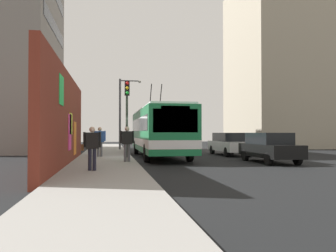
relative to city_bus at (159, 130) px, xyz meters
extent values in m
plane|color=black|center=(-1.39, 1.80, -1.74)|extent=(80.00, 80.00, 0.00)
cube|color=gray|center=(-1.39, 3.40, -1.67)|extent=(48.00, 3.20, 0.15)
cube|color=maroon|center=(-5.49, 5.15, 0.43)|extent=(13.79, 0.30, 4.34)
cube|color=orange|center=(-2.72, 4.99, -0.46)|extent=(1.26, 0.02, 1.78)
cube|color=yellow|center=(-4.80, 4.99, 0.28)|extent=(1.14, 0.02, 1.01)
cube|color=green|center=(-8.21, 4.99, 1.49)|extent=(1.23, 0.02, 1.16)
cube|color=#F2338C|center=(-5.25, 4.99, -0.13)|extent=(1.17, 0.02, 1.70)
cube|color=gray|center=(9.49, 11.00, 6.83)|extent=(12.45, 6.13, 17.14)
cube|color=black|center=(9.49, 7.92, 2.66)|extent=(10.58, 0.04, 1.10)
cube|color=black|center=(9.49, 7.92, 5.86)|extent=(10.58, 0.04, 1.10)
cube|color=black|center=(9.49, 7.92, 9.06)|extent=(10.58, 0.04, 1.10)
cube|color=#9E937F|center=(13.32, -15.20, 7.18)|extent=(10.87, 8.99, 17.84)
cube|color=black|center=(13.32, -19.71, 2.66)|extent=(9.24, 0.04, 1.10)
cube|color=black|center=(13.32, -19.71, 5.86)|extent=(9.24, 0.04, 1.10)
cube|color=black|center=(13.32, -19.71, 9.06)|extent=(9.24, 0.04, 1.10)
cube|color=black|center=(13.32, -19.71, 12.26)|extent=(9.24, 0.04, 1.10)
cube|color=#19723F|center=(0.01, 0.00, -0.02)|extent=(11.43, 2.60, 2.55)
cube|color=silver|center=(0.01, 0.00, 1.32)|extent=(10.97, 2.39, 0.12)
cube|color=white|center=(0.01, 0.00, -0.74)|extent=(11.45, 2.62, 0.44)
cube|color=black|center=(-5.69, 0.00, 0.43)|extent=(0.04, 2.21, 1.15)
cube|color=black|center=(0.01, 0.00, 0.37)|extent=(10.51, 2.63, 0.82)
cube|color=orange|center=(-5.68, 0.00, 1.01)|extent=(0.06, 1.43, 0.28)
cylinder|color=black|center=(1.72, -0.35, 2.16)|extent=(1.43, 0.06, 2.00)
cylinder|color=black|center=(1.72, 0.35, 2.16)|extent=(1.43, 0.06, 2.00)
cylinder|color=black|center=(-3.65, -1.18, -1.24)|extent=(1.00, 0.28, 1.00)
cylinder|color=black|center=(-3.65, 1.18, -1.24)|extent=(1.00, 0.28, 1.00)
cylinder|color=black|center=(3.66, -1.18, -1.24)|extent=(1.00, 0.28, 1.00)
cylinder|color=black|center=(3.66, 1.18, -1.24)|extent=(1.00, 0.28, 1.00)
cube|color=black|center=(-4.95, -5.20, -1.09)|extent=(4.46, 1.72, 0.66)
cube|color=black|center=(-4.86, -5.20, -0.46)|extent=(2.68, 1.55, 0.60)
cylinder|color=black|center=(-6.43, -5.96, -1.42)|extent=(0.64, 0.22, 0.64)
cylinder|color=black|center=(-6.43, -4.44, -1.42)|extent=(0.64, 0.22, 0.64)
cylinder|color=black|center=(-3.48, -5.96, -1.42)|extent=(0.64, 0.22, 0.64)
cylinder|color=black|center=(-3.48, -4.44, -1.42)|extent=(0.64, 0.22, 0.64)
cube|color=white|center=(1.19, -5.20, -1.09)|extent=(4.91, 1.74, 0.66)
cube|color=black|center=(1.29, -5.20, -0.46)|extent=(2.95, 1.57, 0.60)
cylinder|color=black|center=(-0.43, -5.97, -1.42)|extent=(0.64, 0.22, 0.64)
cylinder|color=black|center=(-0.43, -4.43, -1.42)|extent=(0.64, 0.22, 0.64)
cylinder|color=black|center=(2.81, -5.97, -1.42)|extent=(0.64, 0.22, 0.64)
cylinder|color=black|center=(2.81, -4.43, -1.42)|extent=(0.64, 0.22, 0.64)
cylinder|color=#595960|center=(-0.86, 3.63, -1.15)|extent=(0.14, 0.14, 0.88)
cylinder|color=#595960|center=(-0.86, 3.81, -1.15)|extent=(0.14, 0.14, 0.88)
cube|color=#264C99|center=(-0.86, 3.72, -0.39)|extent=(0.22, 0.51, 0.66)
cylinder|color=#264C99|center=(-0.86, 3.41, -0.35)|extent=(0.09, 0.09, 0.62)
cylinder|color=#264C99|center=(-0.86, 4.02, -0.35)|extent=(0.09, 0.09, 0.62)
sphere|color=tan|center=(-0.86, 3.72, 0.06)|extent=(0.24, 0.24, 0.24)
cube|color=black|center=(-0.86, 4.09, -0.67)|extent=(0.14, 0.10, 0.24)
cylinder|color=#595960|center=(-4.80, 2.19, -1.16)|extent=(0.14, 0.14, 0.86)
cylinder|color=#595960|center=(-4.80, 2.37, -1.16)|extent=(0.14, 0.14, 0.86)
cube|color=black|center=(-4.80, 2.28, -0.41)|extent=(0.22, 0.50, 0.65)
cylinder|color=black|center=(-4.80, 1.98, -0.38)|extent=(0.09, 0.09, 0.61)
cylinder|color=black|center=(-4.80, 2.58, -0.38)|extent=(0.09, 0.09, 0.61)
sphere|color=beige|center=(-4.80, 2.28, 0.03)|extent=(0.23, 0.23, 0.23)
cylinder|color=#1E1E2D|center=(-8.65, 3.71, -1.18)|extent=(0.14, 0.14, 0.82)
cylinder|color=#1E1E2D|center=(-8.65, 3.88, -1.18)|extent=(0.14, 0.14, 0.82)
cube|color=black|center=(-8.65, 3.80, -0.46)|extent=(0.22, 0.48, 0.62)
cylinder|color=black|center=(-8.65, 3.51, -0.43)|extent=(0.09, 0.09, 0.59)
cylinder|color=black|center=(-8.65, 4.09, -0.43)|extent=(0.09, 0.09, 0.59)
sphere|color=beige|center=(-8.65, 3.80, -0.04)|extent=(0.22, 0.22, 0.22)
cube|color=#593319|center=(-8.65, 4.16, -0.72)|extent=(0.14, 0.10, 0.24)
cylinder|color=#2D382D|center=(-1.87, 2.15, 0.63)|extent=(0.14, 0.14, 4.45)
cube|color=black|center=(-2.09, 2.15, 2.41)|extent=(0.20, 0.28, 0.84)
sphere|color=red|center=(-2.20, 2.15, 2.69)|extent=(0.18, 0.18, 0.18)
sphere|color=yellow|center=(-2.20, 2.15, 2.41)|extent=(0.18, 0.18, 0.18)
sphere|color=green|center=(-2.20, 2.15, 2.13)|extent=(0.18, 0.18, 0.18)
cylinder|color=#4C4C51|center=(7.92, 2.25, 1.45)|extent=(0.18, 0.18, 6.08)
cylinder|color=#4C4C51|center=(7.92, 1.41, 4.34)|extent=(0.10, 1.69, 0.10)
ellipsoid|color=silver|center=(7.92, 0.56, 4.29)|extent=(0.44, 0.28, 0.20)
camera|label=1|loc=(-22.11, 3.16, -0.16)|focal=37.04mm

